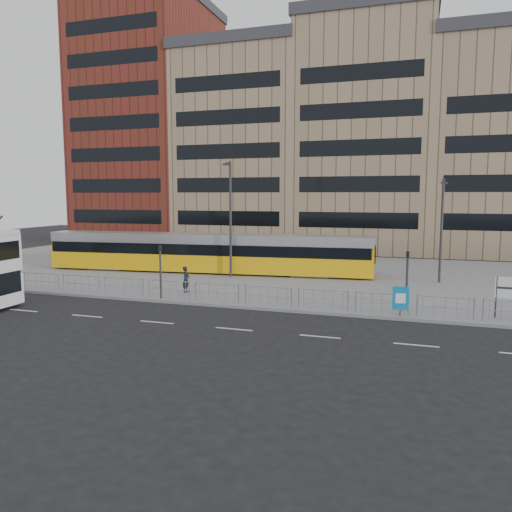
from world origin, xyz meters
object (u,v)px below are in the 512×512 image
(tram, at_px, (206,253))
(traffic_light_east, at_px, (407,273))
(traffic_light_west, at_px, (160,265))
(ad_panel, at_px, (401,299))
(lamp_post_west, at_px, (230,214))
(pedestrian, at_px, (186,279))
(lamp_post_east, at_px, (442,226))

(tram, relative_size, traffic_light_east, 8.26)
(tram, bearing_deg, traffic_light_west, -86.66)
(ad_panel, distance_m, lamp_post_west, 15.39)
(pedestrian, bearing_deg, tram, 13.72)
(tram, xyz_separation_m, pedestrian, (2.08, -7.77, -0.70))
(tram, xyz_separation_m, lamp_post_west, (2.63, -1.47, 3.07))
(ad_panel, height_order, traffic_light_east, traffic_light_east)
(tram, xyz_separation_m, traffic_light_west, (1.49, -9.86, 0.47))
(traffic_light_west, bearing_deg, lamp_post_east, 15.54)
(pedestrian, bearing_deg, traffic_light_west, 162.84)
(lamp_post_east, bearing_deg, ad_panel, -101.76)
(pedestrian, height_order, traffic_light_west, traffic_light_west)
(lamp_post_west, bearing_deg, traffic_light_west, -97.75)
(ad_panel, bearing_deg, traffic_light_east, 67.86)
(pedestrian, height_order, lamp_post_east, lamp_post_east)
(traffic_light_west, bearing_deg, pedestrian, 55.49)
(pedestrian, height_order, lamp_post_west, lamp_post_west)
(lamp_post_west, bearing_deg, lamp_post_east, 8.75)
(lamp_post_east, bearing_deg, lamp_post_west, -171.25)
(lamp_post_west, xyz_separation_m, lamp_post_east, (14.52, 2.23, -0.68))
(tram, xyz_separation_m, traffic_light_east, (15.16, -8.55, 0.47))
(tram, relative_size, ad_panel, 17.35)
(ad_panel, relative_size, traffic_light_west, 0.48)
(ad_panel, relative_size, pedestrian, 0.92)
(pedestrian, bearing_deg, ad_panel, -100.95)
(traffic_light_east, distance_m, lamp_post_east, 9.72)
(ad_panel, bearing_deg, lamp_post_east, 66.06)
(traffic_light_east, bearing_deg, lamp_post_east, 86.31)
(traffic_light_west, height_order, lamp_post_west, lamp_post_west)
(ad_panel, height_order, traffic_light_west, traffic_light_west)
(traffic_light_west, distance_m, traffic_light_east, 13.74)
(tram, relative_size, traffic_light_west, 8.26)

